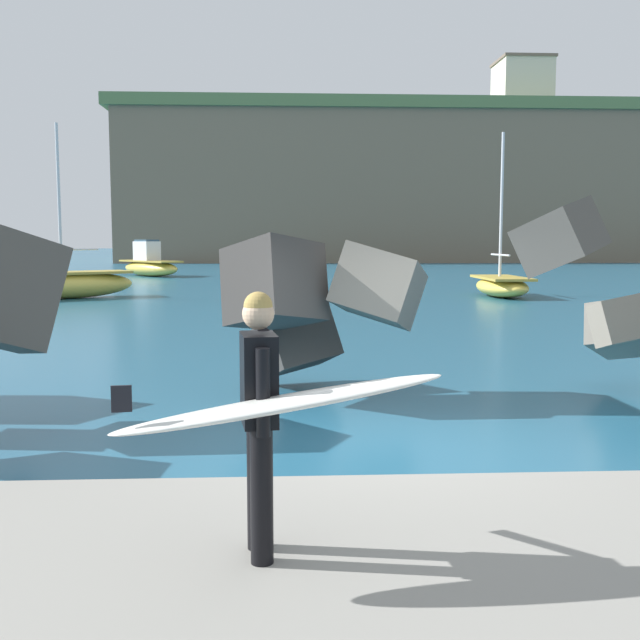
{
  "coord_description": "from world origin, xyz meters",
  "views": [
    {
      "loc": [
        -1.07,
        -8.33,
        2.35
      ],
      "look_at": [
        -0.61,
        0.5,
        1.4
      ],
      "focal_mm": 42.11,
      "sensor_mm": 36.0,
      "label": 1
    }
  ],
  "objects_px": {
    "boat_near_right": "(71,283)",
    "boat_near_left": "(150,265)",
    "station_building_west": "(356,114)",
    "station_building_central": "(522,87)",
    "boat_near_centre": "(502,285)",
    "surfer_with_board": "(266,407)"
  },
  "relations": [
    {
      "from": "boat_near_centre",
      "to": "station_building_west",
      "type": "xyz_separation_m",
      "value": [
        0.75,
        68.72,
        18.06
      ]
    },
    {
      "from": "station_building_west",
      "to": "boat_near_left",
      "type": "bearing_deg",
      "value": -110.07
    },
    {
      "from": "boat_near_left",
      "to": "station_building_central",
      "type": "relative_size",
      "value": 0.89
    },
    {
      "from": "surfer_with_board",
      "to": "station_building_west",
      "type": "height_order",
      "value": "station_building_west"
    },
    {
      "from": "station_building_central",
      "to": "boat_near_centre",
      "type": "bearing_deg",
      "value": -108.26
    },
    {
      "from": "boat_near_left",
      "to": "station_building_west",
      "type": "bearing_deg",
      "value": 69.93
    },
    {
      "from": "boat_near_left",
      "to": "station_building_central",
      "type": "xyz_separation_m",
      "value": [
        35.94,
        37.13,
        18.88
      ]
    },
    {
      "from": "boat_near_left",
      "to": "station_building_central",
      "type": "height_order",
      "value": "station_building_central"
    },
    {
      "from": "surfer_with_board",
      "to": "boat_near_centre",
      "type": "distance_m",
      "value": 27.33
    },
    {
      "from": "station_building_west",
      "to": "station_building_central",
      "type": "distance_m",
      "value": 21.94
    },
    {
      "from": "surfer_with_board",
      "to": "boat_near_left",
      "type": "height_order",
      "value": "boat_near_left"
    },
    {
      "from": "boat_near_left",
      "to": "boat_near_right",
      "type": "xyz_separation_m",
      "value": [
        0.04,
        -18.43,
        -0.14
      ]
    },
    {
      "from": "boat_near_right",
      "to": "station_building_central",
      "type": "bearing_deg",
      "value": 57.13
    },
    {
      "from": "surfer_with_board",
      "to": "station_building_west",
      "type": "xyz_separation_m",
      "value": [
        9.95,
        94.44,
        17.27
      ]
    },
    {
      "from": "boat_near_centre",
      "to": "station_building_central",
      "type": "bearing_deg",
      "value": 71.74
    },
    {
      "from": "surfer_with_board",
      "to": "boat_near_left",
      "type": "xyz_separation_m",
      "value": [
        -8.37,
        44.28,
        -0.53
      ]
    },
    {
      "from": "boat_near_right",
      "to": "boat_near_left",
      "type": "bearing_deg",
      "value": 90.12
    },
    {
      "from": "boat_near_left",
      "to": "station_building_west",
      "type": "relative_size",
      "value": 0.96
    },
    {
      "from": "station_building_west",
      "to": "station_building_central",
      "type": "height_order",
      "value": "station_building_central"
    },
    {
      "from": "surfer_with_board",
      "to": "boat_near_right",
      "type": "bearing_deg",
      "value": 107.87
    },
    {
      "from": "boat_near_left",
      "to": "station_building_central",
      "type": "distance_m",
      "value": 55.01
    },
    {
      "from": "surfer_with_board",
      "to": "station_building_central",
      "type": "height_order",
      "value": "station_building_central"
    }
  ]
}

